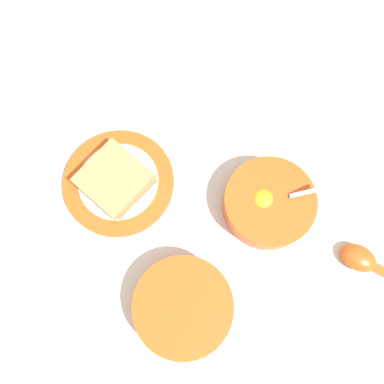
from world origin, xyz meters
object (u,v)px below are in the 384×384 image
(egg_bowl, at_px, (268,203))
(congee_bowl, at_px, (183,306))
(toast_plate, at_px, (119,182))
(toast_sandwich, at_px, (115,179))
(soup_spoon, at_px, (366,262))

(egg_bowl, bearing_deg, congee_bowl, -65.65)
(toast_plate, xyz_separation_m, congee_bowl, (0.24, 0.02, 0.02))
(egg_bowl, xyz_separation_m, toast_sandwich, (-0.15, -0.22, 0.00))
(congee_bowl, bearing_deg, soup_spoon, 78.12)
(toast_sandwich, relative_size, soup_spoon, 0.99)
(toast_sandwich, height_order, soup_spoon, toast_sandwich)
(egg_bowl, height_order, toast_plate, egg_bowl)
(congee_bowl, bearing_deg, toast_plate, -176.14)
(soup_spoon, bearing_deg, toast_sandwich, -133.26)
(toast_plate, distance_m, congee_bowl, 0.24)
(soup_spoon, xyz_separation_m, congee_bowl, (-0.06, -0.30, 0.01))
(egg_bowl, height_order, soup_spoon, egg_bowl)
(soup_spoon, height_order, congee_bowl, congee_bowl)
(toast_sandwich, distance_m, congee_bowl, 0.24)
(soup_spoon, bearing_deg, egg_bowl, -146.31)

